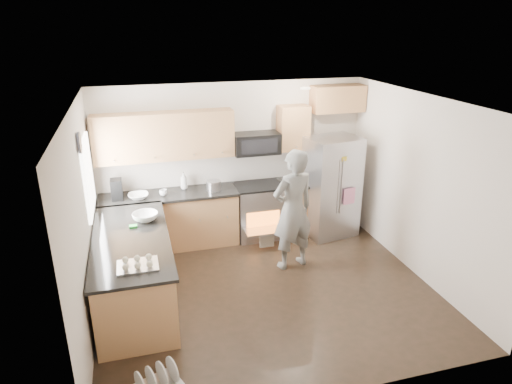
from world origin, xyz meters
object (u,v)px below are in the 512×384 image
object	(u,v)px
refrigerator	(331,187)
dish_rack	(157,383)
stove_range	(258,199)
person	(293,210)

from	to	relation	value
refrigerator	dish_rack	xyz separation A→B (m)	(-3.17, -2.90, -0.78)
dish_rack	refrigerator	bearing A→B (deg)	42.49
stove_range	refrigerator	bearing A→B (deg)	-11.24
refrigerator	stove_range	bearing A→B (deg)	158.76
person	dish_rack	distance (m)	3.06
stove_range	person	xyz separation A→B (m)	(0.21, -1.15, 0.24)
refrigerator	person	bearing A→B (deg)	-148.31
dish_rack	person	bearing A→B (deg)	42.85
stove_range	refrigerator	world-z (taller)	stove_range
person	dish_rack	xyz separation A→B (m)	(-2.16, -2.00, -0.84)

